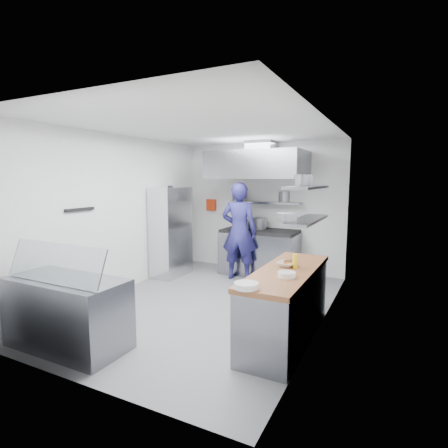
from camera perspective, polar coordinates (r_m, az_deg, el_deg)
The scene contains 35 objects.
floor at distance 5.82m, azimuth -2.70°, elevation -12.98°, with size 5.00×5.00×0.00m, color slate.
ceiling at distance 5.52m, azimuth -2.88°, elevation 15.44°, with size 5.00×5.00×0.00m, color silver.
wall_back at distance 7.76m, azimuth 6.27°, elevation 2.71°, with size 3.60×0.02×2.80m, color white.
wall_front at distance 3.56m, azimuth -22.91°, elevation -3.35°, with size 3.60×0.02×2.80m, color white.
wall_left at distance 6.56m, azimuth -16.64°, elevation 1.60°, with size 5.00×0.02×2.80m, color white.
wall_right at distance 4.88m, azimuth 15.98°, elevation -0.27°, with size 5.00×0.02×2.80m, color white.
gas_range at distance 7.50m, azimuth 5.82°, elevation -4.80°, with size 1.60×0.80×0.90m, color gray.
cooktop at distance 7.41m, azimuth 5.87°, elevation -1.17°, with size 1.57×0.78×0.06m, color black.
stock_pot_left at distance 7.60m, azimuth 3.72°, elevation 0.06°, with size 0.29×0.29×0.20m, color slate.
stock_pot_mid at distance 7.48m, azimuth 5.55°, elevation 0.08°, with size 0.37×0.37×0.24m, color slate.
over_range_shelf at distance 7.57m, azimuth 6.57°, elevation 3.50°, with size 1.60×0.30×0.04m, color gray.
shelf_pot_a at distance 7.74m, azimuth 2.38°, elevation 4.44°, with size 0.27×0.27×0.18m, color slate.
shelf_pot_b at distance 7.65m, azimuth 9.91°, elevation 4.45°, with size 0.28×0.28×0.22m, color slate.
extractor_hood at distance 7.17m, azimuth 5.52°, elevation 9.54°, with size 1.90×1.15×0.55m, color gray.
hood_duct at distance 7.40m, azimuth 6.19°, elevation 12.40°, with size 0.55×0.55×0.24m, color slate.
red_firebox at distance 8.22m, azimuth -2.09°, elevation 3.15°, with size 0.22×0.10×0.26m, color red.
chef at distance 7.01m, azimuth 2.48°, elevation -1.18°, with size 0.72×0.47×1.97m, color navy.
wire_rack at distance 7.37m, azimuth -8.65°, elevation -1.30°, with size 0.50×0.90×1.85m, color silver.
rack_bin_a at distance 7.24m, azimuth -9.45°, elevation -2.47°, with size 0.16×0.20×0.18m, color white.
rack_bin_b at distance 7.52m, azimuth -7.66°, elevation 1.77°, with size 0.13×0.17×0.15m, color yellow.
rack_jar at distance 7.20m, azimuth -8.76°, elevation 5.50°, with size 0.10×0.10×0.18m, color black.
knife_strip at distance 5.91m, azimuth -22.48°, elevation 2.20°, with size 0.04×0.55×0.05m, color black.
prep_counter_base at distance 4.62m, azimuth 10.12°, elevation -13.09°, with size 0.62×2.00×0.84m, color gray.
prep_counter_top at distance 4.48m, azimuth 10.25°, elevation -7.69°, with size 0.65×2.04×0.06m, color #975434.
plate_stack_a at distance 3.67m, azimuth 3.67°, elevation -10.00°, with size 0.26×0.26×0.06m, color white.
plate_stack_b at distance 4.13m, azimuth 10.18°, elevation -8.12°, with size 0.21×0.21×0.06m, color white.
copper_pan at distance 4.67m, azimuth 10.72°, elevation -6.33°, with size 0.17×0.17×0.06m, color #D4723B.
squeeze_bottle at distance 4.54m, azimuth 11.54°, elevation -5.96°, with size 0.06×0.06×0.18m, color yellow.
mixing_bowl at distance 4.62m, azimuth 10.15°, elevation -6.48°, with size 0.24×0.24×0.06m, color white.
wall_shelf_lower at distance 4.61m, azimuth 13.38°, elevation 0.63°, with size 0.30×1.30×0.04m, color gray.
wall_shelf_upper at distance 4.58m, azimuth 13.54°, elevation 5.85°, with size 0.30×1.30×0.04m, color gray.
shelf_pot_c at distance 4.24m, azimuth 10.21°, elevation 1.09°, with size 0.23×0.23×0.10m, color slate.
shelf_pot_d at distance 4.73m, azimuth 12.81°, elevation 7.01°, with size 0.23×0.23×0.14m, color slate.
display_case at distance 4.72m, azimuth -24.20°, elevation -13.09°, with size 1.50×0.70×0.85m, color gray.
display_glass at distance 4.48m, azimuth -25.82°, elevation -5.70°, with size 1.47×0.02×0.45m, color silver.
Camera 1 is at (2.67, -4.76, 2.03)m, focal length 28.00 mm.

